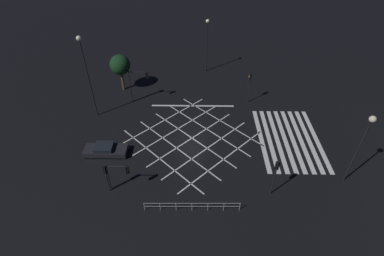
{
  "coord_description": "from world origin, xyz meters",
  "views": [
    {
      "loc": [
        -26.05,
        -0.37,
        22.65
      ],
      "look_at": [
        0.0,
        0.0,
        1.5
      ],
      "focal_mm": 28.0,
      "sensor_mm": 36.0,
      "label": 1
    }
  ],
  "objects_px": {
    "traffic_light_nw_main": "(106,173)",
    "street_lamp_east": "(84,61)",
    "traffic_light_sw_main": "(276,171)",
    "traffic_light_nw_cross": "(120,172)",
    "traffic_light_se_cross": "(250,82)",
    "street_lamp_far": "(366,134)",
    "traffic_light_ne_cross": "(139,80)",
    "street_tree_near": "(120,65)",
    "street_lamp_west": "(207,34)",
    "waiting_car": "(105,150)"
  },
  "relations": [
    {
      "from": "traffic_light_nw_main",
      "to": "street_lamp_east",
      "type": "bearing_deg",
      "value": 19.97
    },
    {
      "from": "traffic_light_sw_main",
      "to": "traffic_light_nw_main",
      "type": "relative_size",
      "value": 1.26
    },
    {
      "from": "traffic_light_nw_cross",
      "to": "traffic_light_se_cross",
      "type": "bearing_deg",
      "value": 47.55
    },
    {
      "from": "street_lamp_far",
      "to": "traffic_light_se_cross",
      "type": "bearing_deg",
      "value": 29.78
    },
    {
      "from": "traffic_light_ne_cross",
      "to": "street_tree_near",
      "type": "height_order",
      "value": "street_tree_near"
    },
    {
      "from": "street_lamp_west",
      "to": "street_tree_near",
      "type": "distance_m",
      "value": 13.29
    },
    {
      "from": "traffic_light_sw_main",
      "to": "street_lamp_far",
      "type": "xyz_separation_m",
      "value": [
        1.68,
        -7.56,
        3.03
      ]
    },
    {
      "from": "traffic_light_nw_cross",
      "to": "street_lamp_far",
      "type": "relative_size",
      "value": 0.41
    },
    {
      "from": "street_lamp_east",
      "to": "waiting_car",
      "type": "distance_m",
      "value": 10.23
    },
    {
      "from": "traffic_light_nw_cross",
      "to": "street_lamp_west",
      "type": "relative_size",
      "value": 0.4
    },
    {
      "from": "waiting_car",
      "to": "traffic_light_sw_main",
      "type": "bearing_deg",
      "value": -16.77
    },
    {
      "from": "traffic_light_ne_cross",
      "to": "street_lamp_east",
      "type": "bearing_deg",
      "value": -148.42
    },
    {
      "from": "traffic_light_nw_cross",
      "to": "street_tree_near",
      "type": "xyz_separation_m",
      "value": [
        18.07,
        3.41,
        1.44
      ]
    },
    {
      "from": "street_lamp_west",
      "to": "street_tree_near",
      "type": "xyz_separation_m",
      "value": [
        -5.61,
        11.86,
        -2.09
      ]
    },
    {
      "from": "street_lamp_west",
      "to": "street_lamp_far",
      "type": "xyz_separation_m",
      "value": [
        -22.25,
        -13.13,
        0.1
      ]
    },
    {
      "from": "waiting_car",
      "to": "street_lamp_far",
      "type": "bearing_deg",
      "value": -7.91
    },
    {
      "from": "traffic_light_nw_cross",
      "to": "street_lamp_east",
      "type": "height_order",
      "value": "street_lamp_east"
    },
    {
      "from": "traffic_light_ne_cross",
      "to": "street_lamp_far",
      "type": "relative_size",
      "value": 0.58
    },
    {
      "from": "waiting_car",
      "to": "traffic_light_nw_cross",
      "type": "bearing_deg",
      "value": -59.75
    },
    {
      "from": "traffic_light_nw_main",
      "to": "traffic_light_ne_cross",
      "type": "bearing_deg",
      "value": -3.06
    },
    {
      "from": "traffic_light_nw_cross",
      "to": "traffic_light_nw_main",
      "type": "relative_size",
      "value": 0.98
    },
    {
      "from": "waiting_car",
      "to": "traffic_light_nw_main",
      "type": "bearing_deg",
      "value": -72.3
    },
    {
      "from": "traffic_light_ne_cross",
      "to": "waiting_car",
      "type": "bearing_deg",
      "value": -103.19
    },
    {
      "from": "street_lamp_west",
      "to": "street_tree_near",
      "type": "bearing_deg",
      "value": 115.34
    },
    {
      "from": "traffic_light_ne_cross",
      "to": "waiting_car",
      "type": "distance_m",
      "value": 10.82
    },
    {
      "from": "traffic_light_sw_main",
      "to": "street_lamp_west",
      "type": "bearing_deg",
      "value": 13.09
    },
    {
      "from": "traffic_light_nw_cross",
      "to": "street_lamp_west",
      "type": "height_order",
      "value": "street_lamp_west"
    },
    {
      "from": "street_lamp_east",
      "to": "street_lamp_far",
      "type": "relative_size",
      "value": 1.32
    },
    {
      "from": "traffic_light_se_cross",
      "to": "traffic_light_nw_main",
      "type": "bearing_deg",
      "value": 45.34
    },
    {
      "from": "traffic_light_nw_cross",
      "to": "traffic_light_nw_main",
      "type": "bearing_deg",
      "value": -174.13
    },
    {
      "from": "traffic_light_se_cross",
      "to": "traffic_light_sw_main",
      "type": "distance_m",
      "value": 15.31
    },
    {
      "from": "street_lamp_east",
      "to": "street_tree_near",
      "type": "bearing_deg",
      "value": -19.19
    },
    {
      "from": "traffic_light_ne_cross",
      "to": "street_lamp_far",
      "type": "height_order",
      "value": "street_lamp_far"
    },
    {
      "from": "traffic_light_ne_cross",
      "to": "street_lamp_east",
      "type": "xyz_separation_m",
      "value": [
        -3.17,
        5.15,
        4.13
      ]
    },
    {
      "from": "traffic_light_sw_main",
      "to": "traffic_light_nw_cross",
      "type": "height_order",
      "value": "traffic_light_sw_main"
    },
    {
      "from": "traffic_light_ne_cross",
      "to": "traffic_light_nw_main",
      "type": "distance_m",
      "value": 15.18
    },
    {
      "from": "street_lamp_east",
      "to": "street_lamp_far",
      "type": "xyz_separation_m",
      "value": [
        -10.4,
        -27.16,
        -1.49
      ]
    },
    {
      "from": "traffic_light_nw_cross",
      "to": "waiting_car",
      "type": "distance_m",
      "value": 5.86
    },
    {
      "from": "street_lamp_west",
      "to": "traffic_light_sw_main",
      "type": "bearing_deg",
      "value": -166.91
    },
    {
      "from": "traffic_light_sw_main",
      "to": "traffic_light_se_cross",
      "type": "bearing_deg",
      "value": 0.88
    },
    {
      "from": "street_lamp_east",
      "to": "street_lamp_west",
      "type": "relative_size",
      "value": 1.28
    },
    {
      "from": "traffic_light_se_cross",
      "to": "street_lamp_west",
      "type": "bearing_deg",
      "value": -58.28
    },
    {
      "from": "traffic_light_nw_cross",
      "to": "street_lamp_far",
      "type": "height_order",
      "value": "street_lamp_far"
    },
    {
      "from": "traffic_light_ne_cross",
      "to": "street_lamp_west",
      "type": "relative_size",
      "value": 0.56
    },
    {
      "from": "traffic_light_nw_cross",
      "to": "traffic_light_nw_main",
      "type": "distance_m",
      "value": 1.24
    },
    {
      "from": "traffic_light_nw_cross",
      "to": "street_tree_near",
      "type": "relative_size",
      "value": 0.62
    },
    {
      "from": "traffic_light_sw_main",
      "to": "traffic_light_nw_cross",
      "type": "distance_m",
      "value": 14.03
    },
    {
      "from": "street_lamp_west",
      "to": "waiting_car",
      "type": "xyz_separation_m",
      "value": [
        -18.86,
        11.26,
        -5.32
      ]
    },
    {
      "from": "traffic_light_nw_main",
      "to": "traffic_light_se_cross",
      "type": "bearing_deg",
      "value": -44.66
    },
    {
      "from": "traffic_light_ne_cross",
      "to": "traffic_light_sw_main",
      "type": "bearing_deg",
      "value": -46.57
    }
  ]
}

